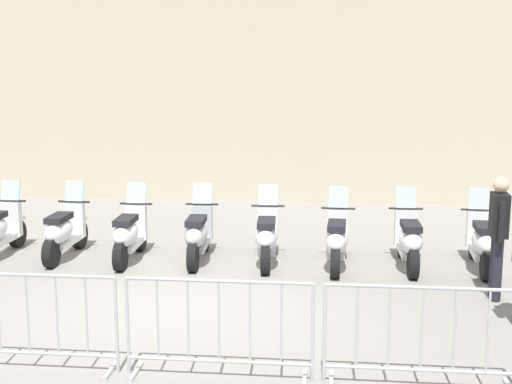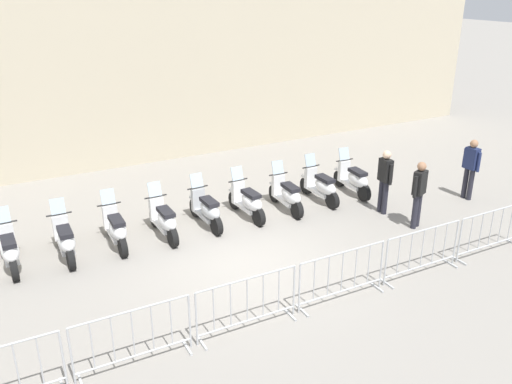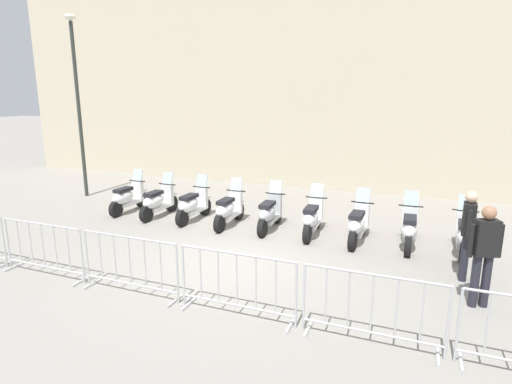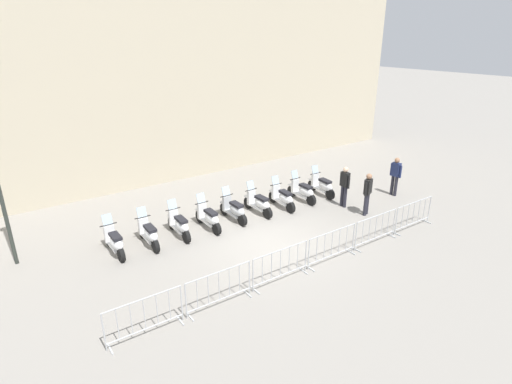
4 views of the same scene
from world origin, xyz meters
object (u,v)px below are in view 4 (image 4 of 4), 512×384
motorcycle_0 (115,242)px  motorcycle_5 (259,203)px  motorcycle_2 (180,225)px  officer_mid_plaza (395,174)px  motorcycle_8 (322,186)px  motorcycle_1 (149,234)px  motorcycle_4 (234,210)px  motorcycle_6 (283,198)px  officer_by_barriers (345,184)px  barrier_segment_4 (376,229)px  barrier_segment_2 (280,266)px  motorcycle_3 (209,218)px  barrier_segment_3 (332,246)px  barrier_segment_0 (145,317)px  motorcycle_7 (303,191)px  officer_near_row_end (368,192)px  barrier_segment_1 (219,289)px  barrier_segment_5 (413,215)px

motorcycle_0 → motorcycle_5: size_ratio=1.00×
motorcycle_2 → officer_mid_plaza: bearing=-19.0°
motorcycle_8 → officer_mid_plaza: size_ratio=0.99×
motorcycle_1 → motorcycle_4: size_ratio=1.00×
motorcycle_2 → motorcycle_1: bearing=173.0°
motorcycle_6 → motorcycle_8: same height
motorcycle_1 → officer_by_barriers: bearing=-18.3°
motorcycle_6 → barrier_segment_4: (0.17, -4.23, 0.07)m
barrier_segment_2 → officer_mid_plaza: officer_mid_plaza is taller
motorcycle_3 → barrier_segment_3: motorcycle_3 is taller
motorcycle_0 → barrier_segment_2: bearing=-59.2°
barrier_segment_0 → officer_mid_plaza: bearing=2.9°
motorcycle_5 → motorcycle_7: bearing=-8.4°
barrier_segment_4 → officer_near_row_end: (1.79, 1.54, 0.46)m
motorcycle_5 → officer_near_row_end: (3.07, -2.95, 0.53)m
motorcycle_3 → officer_near_row_end: 6.26m
barrier_segment_2 → officer_mid_plaza: bearing=8.3°
motorcycle_5 → officer_mid_plaza: 6.32m
barrier_segment_4 → officer_near_row_end: 2.40m
motorcycle_4 → officer_by_barriers: (4.20, -2.04, 0.53)m
barrier_segment_0 → barrier_segment_2: same height
officer_by_barriers → motorcycle_8: bearing=77.5°
motorcycle_4 → motorcycle_6: size_ratio=1.01×
motorcycle_6 → motorcycle_2: bearing=170.2°
barrier_segment_1 → officer_near_row_end: size_ratio=1.13×
motorcycle_3 → motorcycle_4: bearing=-4.6°
motorcycle_7 → motorcycle_4: bearing=171.1°
barrier_segment_1 → officer_near_row_end: officer_near_row_end is taller
motorcycle_5 → officer_mid_plaza: size_ratio=1.00×
motorcycle_1 → motorcycle_7: 6.85m
motorcycle_4 → barrier_segment_4: bearing=-62.8°
motorcycle_0 → motorcycle_4: bearing=-9.0°
barrier_segment_0 → barrier_segment_5: same height
motorcycle_7 → barrier_segment_5: motorcycle_7 is taller
motorcycle_6 → barrier_segment_0: bearing=-159.4°
officer_near_row_end → motorcycle_8: bearing=82.8°
motorcycle_4 → barrier_segment_5: (4.44, -4.99, 0.07)m
barrier_segment_2 → officer_mid_plaza: 8.62m
officer_by_barriers → barrier_segment_4: bearing=-124.2°
officer_near_row_end → officer_mid_plaza: 2.68m
barrier_segment_2 → barrier_segment_5: bearing=-8.6°
motorcycle_1 → motorcycle_2: bearing=-7.0°
motorcycle_0 → motorcycle_7: bearing=-9.0°
barrier_segment_4 → barrier_segment_2: bearing=171.4°
motorcycle_1 → motorcycle_6: size_ratio=1.00×
barrier_segment_0 → barrier_segment_3: (6.10, -0.93, 0.00)m
motorcycle_5 → officer_near_row_end: bearing=-43.8°
motorcycle_6 → motorcycle_3: bearing=170.9°
motorcycle_4 → motorcycle_7: (3.38, -0.53, 0.00)m
motorcycle_3 → barrier_segment_4: size_ratio=0.88×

